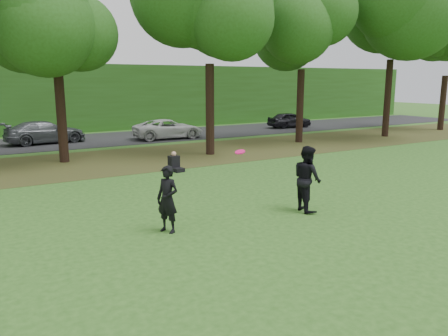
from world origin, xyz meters
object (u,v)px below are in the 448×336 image
frisbee (240,152)px  player_right (307,179)px  player_left (168,199)px  seated_person (175,164)px

frisbee → player_right: bearing=-0.2°
player_left → player_right: player_right is taller
player_right → seated_person: 7.39m
player_left → seated_person: 7.71m
seated_person → player_left: bearing=-123.4°
frisbee → seated_person: 7.60m
player_left → seated_person: bearing=126.4°
player_left → player_right: (4.27, -0.36, 0.11)m
player_left → frisbee: size_ratio=5.31×
player_left → player_right: 4.29m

